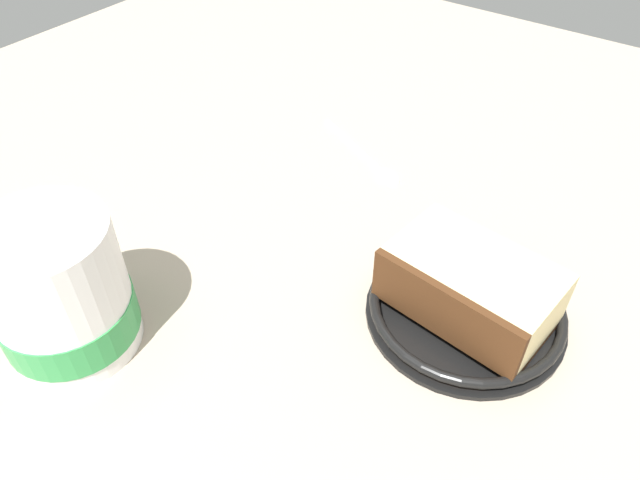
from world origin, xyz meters
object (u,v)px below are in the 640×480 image
Objects in this scene: small_plate at (466,309)px; cake_slice at (470,288)px; teaspoon at (375,162)px; tea_mug at (59,294)px.

cake_slice is at bearing 83.68° from small_plate.
cake_slice is 20.56cm from teaspoon.
tea_mug is 31.74cm from teaspoon.
tea_mug is at bearing 39.95° from cake_slice.
cake_slice reaches higher than teaspoon.
tea_mug is 0.94× the size of teaspoon.
small_plate is 1.20× the size of cake_slice.
small_plate is 28.51cm from tea_mug.
cake_slice is (0.03, 0.26, 2.49)cm from small_plate.
tea_mug reaches higher than teaspoon.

